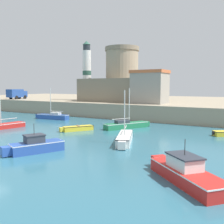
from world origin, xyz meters
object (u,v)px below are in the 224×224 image
(truck_on_quay, at_px, (17,94))
(dinghy_yellow_8, at_px, (77,128))
(sailboat_blue_3, at_px, (53,116))
(sailboat_green_6, at_px, (127,125))
(fortress, at_px, (122,84))
(motorboat_red_4, at_px, (185,172))
(sailboat_red_0, at_px, (3,126))
(sailboat_white_5, at_px, (125,138))
(lighthouse, at_px, (87,72))
(motorboat_blue_1, at_px, (35,146))
(harbor_shed_near_wharf, at_px, (150,87))

(truck_on_quay, bearing_deg, dinghy_yellow_8, -26.83)
(dinghy_yellow_8, bearing_deg, sailboat_blue_3, 147.73)
(sailboat_green_6, xyz_separation_m, fortress, (-9.88, 16.33, 5.39))
(sailboat_blue_3, xyz_separation_m, motorboat_red_4, (26.53, -16.84, 0.06))
(sailboat_red_0, distance_m, sailboat_white_5, 17.21)
(motorboat_red_4, xyz_separation_m, lighthouse, (-29.63, 30.34, 7.91))
(sailboat_white_5, xyz_separation_m, fortress, (-13.84, 24.04, 5.40))
(sailboat_green_6, bearing_deg, sailboat_white_5, -62.82)
(motorboat_blue_1, bearing_deg, lighthouse, 119.96)
(sailboat_red_0, distance_m, fortress, 25.59)
(sailboat_blue_3, xyz_separation_m, lighthouse, (-3.10, 13.51, 7.98))
(sailboat_red_0, distance_m, harbor_shed_near_wharf, 23.52)
(sailboat_red_0, xyz_separation_m, sailboat_blue_3, (-1.55, 10.39, 0.12))
(dinghy_yellow_8, height_order, truck_on_quay, truck_on_quay)
(sailboat_red_0, distance_m, motorboat_blue_1, 14.17)
(sailboat_green_6, distance_m, lighthouse, 24.95)
(motorboat_blue_1, height_order, dinghy_yellow_8, motorboat_blue_1)
(dinghy_yellow_8, relative_size, fortress, 0.31)
(truck_on_quay, bearing_deg, motorboat_red_4, -28.88)
(sailboat_white_5, distance_m, sailboat_green_6, 8.67)
(sailboat_red_0, relative_size, motorboat_blue_1, 1.22)
(sailboat_blue_3, height_order, motorboat_red_4, sailboat_blue_3)
(dinghy_yellow_8, bearing_deg, motorboat_blue_1, -69.64)
(motorboat_blue_1, height_order, sailboat_white_5, sailboat_white_5)
(motorboat_red_4, distance_m, fortress, 38.35)
(fortress, xyz_separation_m, harbor_shed_near_wharf, (8.00, -4.77, -0.57))
(sailboat_red_0, bearing_deg, sailboat_white_5, 2.41)
(sailboat_white_5, distance_m, dinghy_yellow_8, 8.69)
(motorboat_red_4, distance_m, sailboat_green_6, 18.96)
(fortress, distance_m, harbor_shed_near_wharf, 9.33)
(motorboat_red_4, relative_size, truck_on_quay, 1.32)
(motorboat_red_4, relative_size, lighthouse, 0.46)
(sailboat_red_0, relative_size, truck_on_quay, 1.40)
(motorboat_red_4, height_order, sailboat_white_5, sailboat_white_5)
(truck_on_quay, bearing_deg, sailboat_green_6, -16.88)
(sailboat_white_5, relative_size, lighthouse, 0.47)
(lighthouse, bearing_deg, sailboat_green_6, -40.84)
(truck_on_quay, bearing_deg, motorboat_blue_1, -36.79)
(motorboat_blue_1, bearing_deg, motorboat_red_4, -0.99)
(motorboat_blue_1, bearing_deg, sailboat_white_5, 57.30)
(motorboat_red_4, bearing_deg, sailboat_white_5, 137.35)
(sailboat_white_5, height_order, lighthouse, lighthouse)
(fortress, distance_m, truck_on_quay, 24.84)
(lighthouse, height_order, truck_on_quay, lighthouse)
(dinghy_yellow_8, xyz_separation_m, lighthouse, (-13.68, 20.19, 8.14))
(sailboat_blue_3, xyz_separation_m, harbor_shed_near_wharf, (12.90, 9.61, 4.80))
(motorboat_blue_1, xyz_separation_m, lighthouse, (-17.37, 30.13, 7.91))
(motorboat_blue_1, distance_m, dinghy_yellow_8, 10.61)
(sailboat_white_5, bearing_deg, lighthouse, 133.31)
(motorboat_red_4, xyz_separation_m, sailboat_white_5, (-7.79, 7.17, -0.09))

